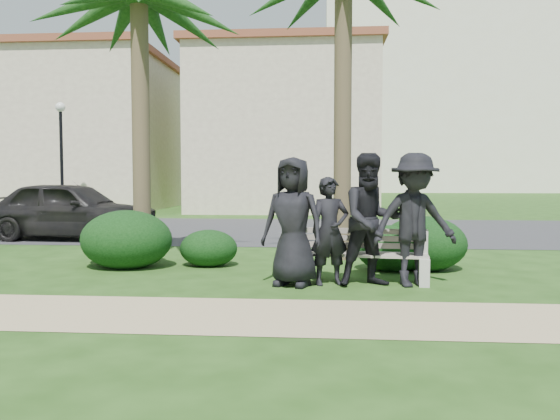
# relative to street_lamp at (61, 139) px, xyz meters

# --- Properties ---
(ground) EXTENTS (160.00, 160.00, 0.00)m
(ground) POSITION_rel_street_lamp_xyz_m (9.00, -12.00, -2.94)
(ground) COLOR #214313
(ground) RESTS_ON ground
(footpath) EXTENTS (30.00, 1.60, 0.01)m
(footpath) POSITION_rel_street_lamp_xyz_m (9.00, -13.80, -2.94)
(footpath) COLOR tan
(footpath) RESTS_ON ground
(asphalt_street) EXTENTS (160.00, 8.00, 0.01)m
(asphalt_street) POSITION_rel_street_lamp_xyz_m (9.00, -4.00, -2.94)
(asphalt_street) COLOR #2D2D30
(asphalt_street) RESTS_ON ground
(stucco_bldg_left) EXTENTS (10.40, 8.40, 7.30)m
(stucco_bldg_left) POSITION_rel_street_lamp_xyz_m (-3.00, 6.00, 0.72)
(stucco_bldg_left) COLOR #C8B596
(stucco_bldg_left) RESTS_ON ground
(stucco_bldg_right) EXTENTS (8.40, 8.40, 7.30)m
(stucco_bldg_right) POSITION_rel_street_lamp_xyz_m (8.00, 6.00, 0.72)
(stucco_bldg_right) COLOR #C8B596
(stucco_bldg_right) RESTS_ON ground
(hotel_tower) EXTENTS (26.00, 18.00, 37.30)m
(hotel_tower) POSITION_rel_street_lamp_xyz_m (23.00, 43.00, 10.46)
(hotel_tower) COLOR #F3E9CB
(hotel_tower) RESTS_ON ground
(street_lamp) EXTENTS (0.36, 0.36, 4.29)m
(street_lamp) POSITION_rel_street_lamp_xyz_m (0.00, 0.00, 0.00)
(street_lamp) COLOR black
(street_lamp) RESTS_ON ground
(park_bench) EXTENTS (2.17, 0.71, 0.74)m
(park_bench) POSITION_rel_street_lamp_xyz_m (10.15, -11.73, -2.61)
(park_bench) COLOR #9E9284
(park_bench) RESTS_ON ground
(man_a) EXTENTS (1.01, 0.81, 1.80)m
(man_a) POSITION_rel_street_lamp_xyz_m (9.29, -12.08, -2.04)
(man_a) COLOR black
(man_a) RESTS_ON ground
(man_b) EXTENTS (0.64, 0.52, 1.52)m
(man_b) POSITION_rel_street_lamp_xyz_m (9.81, -11.99, -2.18)
(man_b) COLOR black
(man_b) RESTS_ON ground
(man_c) EXTENTS (1.06, 0.92, 1.85)m
(man_c) POSITION_rel_street_lamp_xyz_m (10.38, -12.03, -2.02)
(man_c) COLOR black
(man_c) RESTS_ON ground
(man_d) EXTENTS (1.33, 0.96, 1.85)m
(man_d) POSITION_rel_street_lamp_xyz_m (10.98, -12.01, -2.02)
(man_d) COLOR black
(man_d) RESTS_ON ground
(hedge_a) EXTENTS (1.36, 1.12, 0.88)m
(hedge_a) POSITION_rel_street_lamp_xyz_m (6.21, -10.34, -2.50)
(hedge_a) COLOR black
(hedge_a) RESTS_ON ground
(hedge_b) EXTENTS (1.53, 1.27, 1.00)m
(hedge_b) POSITION_rel_street_lamp_xyz_m (6.42, -10.78, -2.44)
(hedge_b) COLOR black
(hedge_b) RESTS_ON ground
(hedge_c) EXTENTS (0.99, 0.81, 0.64)m
(hedge_c) POSITION_rel_street_lamp_xyz_m (7.76, -10.51, -2.62)
(hedge_c) COLOR black
(hedge_c) RESTS_ON ground
(hedge_e) EXTENTS (1.17, 0.97, 0.76)m
(hedge_e) POSITION_rel_street_lamp_xyz_m (10.83, -10.70, -2.56)
(hedge_e) COLOR black
(hedge_e) RESTS_ON ground
(hedge_f) EXTENTS (1.40, 1.16, 0.91)m
(hedge_f) POSITION_rel_street_lamp_xyz_m (11.36, -10.61, -2.49)
(hedge_f) COLOR black
(hedge_f) RESTS_ON ground
(car_a) EXTENTS (4.32, 1.99, 1.43)m
(car_a) POSITION_rel_street_lamp_xyz_m (3.56, -6.80, -2.23)
(car_a) COLOR black
(car_a) RESTS_ON ground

